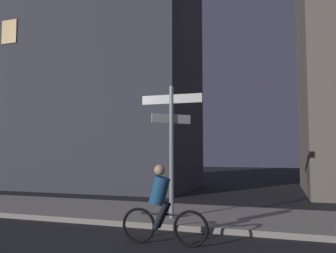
# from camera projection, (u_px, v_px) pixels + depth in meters

# --- Properties ---
(sidewalk_kerb) EXTENTS (40.00, 3.23, 0.14)m
(sidewalk_kerb) POSITION_uv_depth(u_px,v_px,m) (200.00, 216.00, 9.42)
(sidewalk_kerb) COLOR gray
(sidewalk_kerb) RESTS_ON ground_plane
(signpost) EXTENTS (1.68, 0.84, 3.50)m
(signpost) POSITION_uv_depth(u_px,v_px,m) (172.00, 138.00, 8.95)
(signpost) COLOR gray
(signpost) RESTS_ON sidewalk_kerb
(cyclist) EXTENTS (1.82, 0.33, 1.61)m
(cyclist) POSITION_uv_depth(u_px,v_px,m) (162.00, 207.00, 6.82)
(cyclist) COLOR black
(cyclist) RESTS_ON ground_plane
(building_left_block) EXTENTS (9.77, 6.07, 20.67)m
(building_left_block) POSITION_uv_depth(u_px,v_px,m) (105.00, 0.00, 18.77)
(building_left_block) COLOR #383842
(building_left_block) RESTS_ON ground_plane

